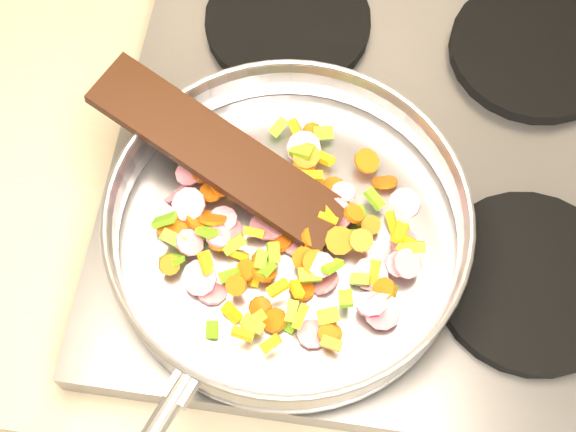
# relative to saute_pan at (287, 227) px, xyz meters

# --- Properties ---
(cooktop) EXTENTS (0.60, 0.60, 0.04)m
(cooktop) POSITION_rel_saute_pan_xyz_m (0.10, 0.13, -0.07)
(cooktop) COLOR #939399
(cooktop) RESTS_ON counter_top
(grate_fl) EXTENTS (0.19, 0.19, 0.02)m
(grate_fl) POSITION_rel_saute_pan_xyz_m (-0.04, -0.01, -0.04)
(grate_fl) COLOR black
(grate_fl) RESTS_ON cooktop
(grate_fr) EXTENTS (0.19, 0.19, 0.02)m
(grate_fr) POSITION_rel_saute_pan_xyz_m (0.24, -0.01, -0.04)
(grate_fr) COLOR black
(grate_fr) RESTS_ON cooktop
(grate_bl) EXTENTS (0.19, 0.19, 0.02)m
(grate_bl) POSITION_rel_saute_pan_xyz_m (-0.04, 0.27, -0.04)
(grate_bl) COLOR black
(grate_bl) RESTS_ON cooktop
(grate_br) EXTENTS (0.19, 0.19, 0.02)m
(grate_br) POSITION_rel_saute_pan_xyz_m (0.24, 0.27, -0.04)
(grate_br) COLOR black
(grate_br) RESTS_ON cooktop
(saute_pan) EXTENTS (0.39, 0.54, 0.06)m
(saute_pan) POSITION_rel_saute_pan_xyz_m (0.00, 0.00, 0.00)
(saute_pan) COLOR #9E9EA5
(saute_pan) RESTS_ON grate_fl
(vegetable_heap) EXTENTS (0.27, 0.25, 0.05)m
(vegetable_heap) POSITION_rel_saute_pan_xyz_m (0.00, 0.00, -0.01)
(vegetable_heap) COLOR #FFB112
(vegetable_heap) RESTS_ON saute_pan
(wooden_spatula) EXTENTS (0.27, 0.17, 0.06)m
(wooden_spatula) POSITION_rel_saute_pan_xyz_m (-0.08, 0.06, 0.02)
(wooden_spatula) COLOR black
(wooden_spatula) RESTS_ON saute_pan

